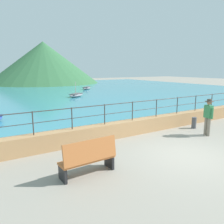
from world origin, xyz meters
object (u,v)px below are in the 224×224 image
object	(u,v)px
person_walking	(208,115)
bollard	(194,123)
boat_2	(87,88)
bench_main	(89,157)
boat_0	(76,95)

from	to	relation	value
person_walking	bollard	xyz separation A→B (m)	(0.55, 1.17, -0.68)
bollard	boat_2	size ratio (longest dim) A/B	0.26
bench_main	boat_0	size ratio (longest dim) A/B	0.72
bollard	boat_0	distance (m)	15.40
bollard	boat_0	world-z (taller)	boat_0
boat_0	boat_2	size ratio (longest dim) A/B	1.05
boat_0	boat_2	bearing A→B (deg)	57.13
bench_main	boat_0	xyz separation A→B (m)	(6.87, 17.25, -0.30)
boat_0	bench_main	bearing A→B (deg)	-111.72
person_walking	boat_2	size ratio (longest dim) A/B	0.77
bench_main	boat_2	bearing A→B (deg)	64.66
boat_2	bench_main	bearing A→B (deg)	-115.34
bench_main	person_walking	distance (m)	6.60
person_walking	bench_main	bearing A→B (deg)	-174.08
bench_main	bollard	xyz separation A→B (m)	(7.10, 1.85, -0.26)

